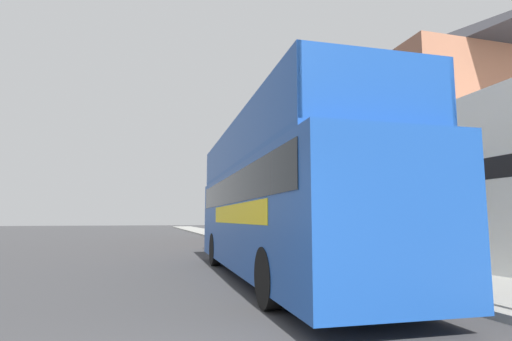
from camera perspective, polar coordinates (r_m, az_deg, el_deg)
ground_plane at (r=23.93m, az=-15.86°, el=-10.31°), size 144.00×144.00×0.00m
sidewalk at (r=22.00m, az=2.34°, el=-10.70°), size 3.26×108.00×0.14m
brick_terrace_rear at (r=25.30m, az=11.33°, el=1.86°), size 6.00×23.92×10.65m
tour_bus at (r=10.50m, az=2.86°, el=-5.49°), size 2.85×11.08×3.95m
parked_car_ahead_of_bus at (r=18.86m, az=-3.53°, el=-9.55°), size 1.93×4.02×1.41m
pedestrian_second at (r=9.16m, az=24.07°, el=-8.57°), size 0.45×0.25×1.71m
lamp_post_nearest at (r=9.06m, az=23.71°, el=4.36°), size 0.35×0.35×4.42m
lamp_post_second at (r=15.59m, az=5.99°, el=-0.23°), size 0.35×0.35×4.62m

